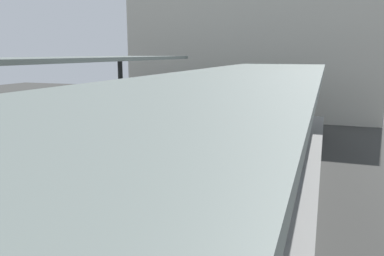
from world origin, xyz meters
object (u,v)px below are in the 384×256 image
(platform_bench, at_px, (226,173))
(platform_sign, at_px, (273,110))
(litter_bin, at_px, (172,194))
(passenger_mid_platform, at_px, (40,123))
(commuter_train, at_px, (188,117))
(passenger_near_bench, at_px, (291,151))

(platform_bench, relative_size, platform_sign, 0.63)
(litter_bin, relative_size, passenger_mid_platform, 0.46)
(commuter_train, distance_m, platform_bench, 7.74)
(commuter_train, height_order, litter_bin, commuter_train)
(litter_bin, bearing_deg, commuter_train, 107.75)
(commuter_train, relative_size, passenger_near_bench, 8.60)
(passenger_near_bench, height_order, passenger_mid_platform, passenger_near_bench)
(litter_bin, height_order, passenger_near_bench, passenger_near_bench)
(commuter_train, height_order, platform_bench, commuter_train)
(platform_bench, xyz_separation_m, passenger_mid_platform, (-8.30, 2.50, 0.45))
(platform_bench, relative_size, litter_bin, 1.75)
(passenger_near_bench, bearing_deg, passenger_mid_platform, 172.76)
(platform_bench, xyz_separation_m, platform_sign, (0.64, 4.29, 1.16))
(passenger_near_bench, bearing_deg, commuter_train, 132.80)
(platform_sign, height_order, litter_bin, platform_sign)
(litter_bin, bearing_deg, platform_sign, 76.14)
(platform_sign, relative_size, passenger_mid_platform, 1.26)
(litter_bin, xyz_separation_m, passenger_mid_platform, (-7.45, 4.27, 0.51))
(platform_bench, distance_m, litter_bin, 1.96)
(platform_bench, height_order, platform_sign, platform_sign)
(commuter_train, xyz_separation_m, passenger_near_bench, (5.18, -5.59, 0.20))
(commuter_train, bearing_deg, passenger_near_bench, -47.20)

